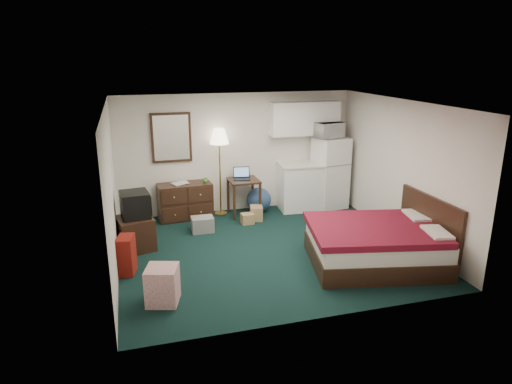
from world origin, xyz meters
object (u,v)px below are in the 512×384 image
object	(u,v)px
fridge	(330,173)
kitchen_counter	(300,187)
tv_stand	(135,233)
suitcase	(126,255)
dresser	(185,201)
bed	(375,245)
desk	(244,197)
floor_lamp	(220,172)

from	to	relation	value
fridge	kitchen_counter	bearing A→B (deg)	168.49
tv_stand	suitcase	distance (m)	0.93
tv_stand	kitchen_counter	bearing A→B (deg)	5.43
dresser	bed	size ratio (longest dim) A/B	0.54
fridge	bed	bearing A→B (deg)	-109.16
suitcase	bed	bearing A→B (deg)	1.70
kitchen_counter	suitcase	bearing A→B (deg)	-144.94
fridge	tv_stand	world-z (taller)	fridge
fridge	dresser	bearing A→B (deg)	169.33
desk	suitcase	xyz separation A→B (m)	(-2.40, -2.11, -0.08)
kitchen_counter	fridge	bearing A→B (deg)	1.97
desk	bed	bearing A→B (deg)	-64.26
desk	fridge	world-z (taller)	fridge
floor_lamp	suitcase	world-z (taller)	floor_lamp
kitchen_counter	tv_stand	world-z (taller)	kitchen_counter
dresser	fridge	distance (m)	3.20
dresser	suitcase	world-z (taller)	dresser
desk	suitcase	world-z (taller)	desk
fridge	bed	size ratio (longest dim) A/B	0.77
suitcase	desk	bearing A→B (deg)	54.13
kitchen_counter	bed	size ratio (longest dim) A/B	0.49
bed	suitcase	xyz separation A→B (m)	(-3.83, 0.75, -0.02)
kitchen_counter	suitcase	xyz separation A→B (m)	(-3.69, -2.16, -0.19)
dresser	kitchen_counter	distance (m)	2.50
kitchen_counter	suitcase	world-z (taller)	kitchen_counter
desk	kitchen_counter	xyz separation A→B (m)	(1.28, 0.05, 0.11)
dresser	tv_stand	distance (m)	1.68
suitcase	fridge	bearing A→B (deg)	38.86
fridge	bed	xyz separation A→B (m)	(-0.53, -2.88, -0.45)
desk	tv_stand	bearing A→B (deg)	-152.81
tv_stand	fridge	bearing A→B (deg)	2.11
dresser	bed	xyz separation A→B (m)	(2.64, -2.99, -0.05)
kitchen_counter	fridge	world-z (taller)	fridge
dresser	desk	size ratio (longest dim) A/B	1.41
bed	suitcase	size ratio (longest dim) A/B	3.36
floor_lamp	kitchen_counter	world-z (taller)	floor_lamp
bed	tv_stand	distance (m)	4.04
fridge	bed	distance (m)	2.97
dresser	bed	distance (m)	3.99
fridge	floor_lamp	bearing A→B (deg)	167.10
desk	bed	world-z (taller)	desk
desk	floor_lamp	bearing A→B (deg)	156.62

